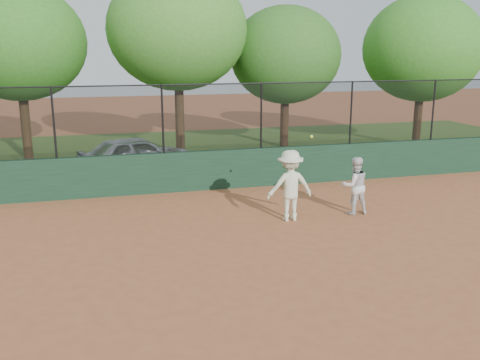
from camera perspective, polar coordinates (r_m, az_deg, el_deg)
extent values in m
plane|color=#AF6038|center=(10.67, -1.07, -9.30)|extent=(80.00, 80.00, 0.00)
cube|color=#1C3E27|center=(16.10, -6.30, 0.88)|extent=(26.00, 0.20, 1.20)
cube|color=#2F4D18|center=(22.05, -8.71, 2.74)|extent=(36.00, 12.00, 0.01)
imported|color=#ACB1B6|center=(18.46, -10.95, 2.59)|extent=(4.21, 2.67, 1.34)
imported|color=silver|center=(14.10, 12.13, -0.58)|extent=(0.74, 0.58, 1.50)
imported|color=beige|center=(13.29, 5.35, -0.60)|extent=(1.16, 0.68, 1.78)
sphere|color=#C5EE35|center=(12.95, 7.64, 4.62)|extent=(0.08, 0.08, 0.08)
cube|color=black|center=(15.82, -6.45, 6.53)|extent=(26.00, 0.02, 2.00)
cylinder|color=black|center=(15.73, -6.55, 10.08)|extent=(26.00, 0.04, 0.04)
cylinder|color=black|center=(15.68, -19.25, 5.78)|extent=(0.06, 0.06, 2.00)
cylinder|color=black|center=(15.75, -8.26, 6.45)|extent=(0.06, 0.06, 2.00)
cylinder|color=black|center=(16.39, 2.28, 6.86)|extent=(0.06, 0.06, 2.00)
cylinder|color=black|center=(17.51, 11.76, 7.04)|extent=(0.06, 0.06, 2.00)
cylinder|color=black|center=(19.05, 19.90, 7.04)|extent=(0.06, 0.06, 2.00)
cylinder|color=#422C16|center=(22.30, -21.86, 5.25)|extent=(0.36, 0.36, 2.47)
ellipsoid|color=#306C1F|center=(22.10, -22.62, 13.39)|extent=(5.01, 4.55, 4.33)
cylinder|color=#432D18|center=(21.60, -6.44, 6.36)|extent=(0.36, 0.36, 2.81)
ellipsoid|color=#3D7926|center=(21.43, -6.70, 15.65)|extent=(5.39, 4.90, 4.66)
cylinder|color=#422716|center=(23.41, 4.76, 6.09)|extent=(0.36, 0.36, 2.09)
ellipsoid|color=#2F5F1F|center=(23.20, 4.91, 13.14)|extent=(4.73, 4.30, 4.09)
cylinder|color=#412A17|center=(24.62, 18.40, 5.94)|extent=(0.36, 0.36, 2.20)
ellipsoid|color=#337220|center=(24.42, 18.96, 13.13)|extent=(5.16, 4.69, 4.45)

